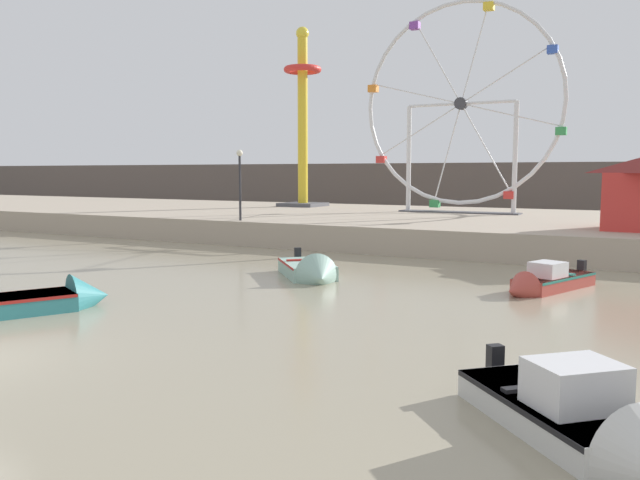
# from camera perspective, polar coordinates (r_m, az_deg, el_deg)

# --- Properties ---
(quay_promenade) EXTENTS (110.00, 18.51, 1.21)m
(quay_promenade) POSITION_cam_1_polar(r_m,az_deg,el_deg) (37.20, 9.34, 1.29)
(quay_promenade) COLOR tan
(quay_promenade) RESTS_ON ground_plane
(distant_town_skyline) EXTENTS (140.00, 3.00, 4.40)m
(distant_town_skyline) POSITION_cam_1_polar(r_m,az_deg,el_deg) (55.35, 15.87, 4.33)
(distant_town_skyline) COLOR #564C47
(distant_town_skyline) RESTS_ON ground_plane
(motorboat_faded_red) EXTENTS (2.43, 4.27, 1.18)m
(motorboat_faded_red) POSITION_cam_1_polar(r_m,az_deg,el_deg) (20.81, 19.16, -3.55)
(motorboat_faded_red) COLOR #B24238
(motorboat_faded_red) RESTS_ON ground_plane
(motorboat_pale_grey) EXTENTS (3.77, 3.83, 1.54)m
(motorboat_pale_grey) POSITION_cam_1_polar(r_m,az_deg,el_deg) (9.51, 22.86, -14.88)
(motorboat_pale_grey) COLOR silver
(motorboat_pale_grey) RESTS_ON ground_plane
(motorboat_teal_painted) EXTENTS (3.28, 4.70, 1.33)m
(motorboat_teal_painted) POSITION_cam_1_polar(r_m,az_deg,el_deg) (18.45, -23.97, -5.03)
(motorboat_teal_painted) COLOR teal
(motorboat_teal_painted) RESTS_ON ground_plane
(motorboat_seafoam) EXTENTS (3.55, 3.68, 1.45)m
(motorboat_seafoam) POSITION_cam_1_polar(r_m,az_deg,el_deg) (21.91, -0.78, -2.79)
(motorboat_seafoam) COLOR #93BCAD
(motorboat_seafoam) RESTS_ON ground_plane
(ferris_wheel_white_frame) EXTENTS (11.89, 1.20, 12.37)m
(ferris_wheel_white_frame) POSITION_cam_1_polar(r_m,az_deg,el_deg) (39.43, 12.38, 11.41)
(ferris_wheel_white_frame) COLOR silver
(ferris_wheel_white_frame) RESTS_ON quay_promenade
(drop_tower_yellow_tower) EXTENTS (2.80, 2.80, 12.47)m
(drop_tower_yellow_tower) POSITION_cam_1_polar(r_m,az_deg,el_deg) (46.10, -1.55, 10.86)
(drop_tower_yellow_tower) COLOR gold
(drop_tower_yellow_tower) RESTS_ON quay_promenade
(promenade_lamp_near) EXTENTS (0.32, 0.32, 3.53)m
(promenade_lamp_near) POSITION_cam_1_polar(r_m,az_deg,el_deg) (32.54, -7.11, 5.84)
(promenade_lamp_near) COLOR #2D2D33
(promenade_lamp_near) RESTS_ON quay_promenade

